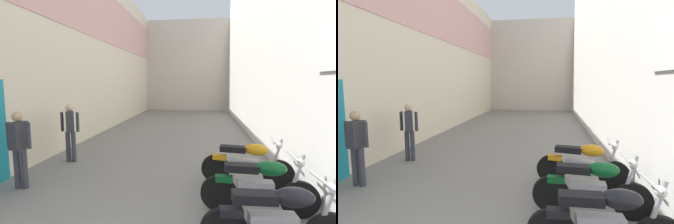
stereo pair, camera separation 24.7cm
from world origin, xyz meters
TOP-DOWN VIEW (x-y plane):
  - ground_plane at (0.00, 7.15)m, footprint 34.30×34.30m
  - building_left at (-3.27, 9.11)m, footprint 0.45×18.30m
  - building_right at (3.28, 9.15)m, footprint 0.45×18.30m
  - building_far_end at (0.00, 19.30)m, footprint 9.16×2.00m
  - motorcycle_second at (2.14, 2.08)m, footprint 1.85×0.58m
  - motorcycle_third at (2.14, 3.11)m, footprint 1.85×0.58m
  - motorcycle_fourth at (2.14, 4.26)m, footprint 1.84×0.58m
  - pedestrian_mid_alley at (-2.40, 3.51)m, footprint 0.52×0.35m
  - pedestrian_further_down at (-2.29, 5.26)m, footprint 0.52×0.39m

SIDE VIEW (x-z plane):
  - ground_plane at x=0.00m, z-range 0.00..0.00m
  - motorcycle_second at x=2.14m, z-range -0.02..1.02m
  - motorcycle_third at x=2.14m, z-range -0.02..1.02m
  - motorcycle_fourth at x=2.14m, z-range -0.02..1.02m
  - pedestrian_mid_alley at x=-2.40m, z-range 0.13..1.70m
  - pedestrian_further_down at x=-2.29m, z-range 0.13..1.70m
  - building_far_end at x=0.00m, z-range 0.00..6.78m
  - building_left at x=-3.27m, z-range 0.03..7.01m
  - building_right at x=3.28m, z-range 0.00..7.91m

